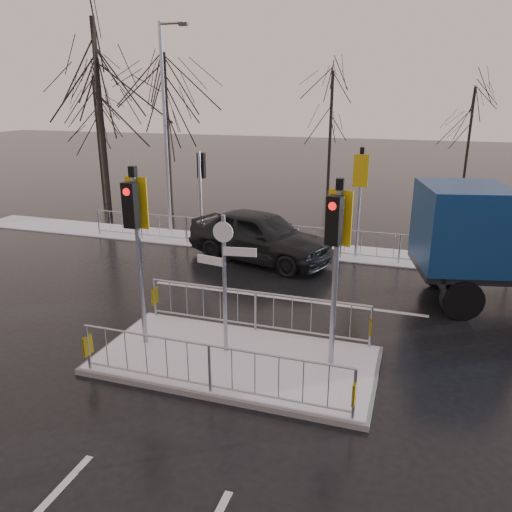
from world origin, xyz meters
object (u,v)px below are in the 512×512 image
(flatbed_truck, at_px, (498,243))
(street_lamp_left, at_px, (166,122))
(traffic_island, at_px, (235,346))
(car_far_lane, at_px, (260,236))

(flatbed_truck, height_order, street_lamp_left, street_lamp_left)
(traffic_island, relative_size, flatbed_truck, 0.80)
(car_far_lane, xyz_separation_m, flatbed_truck, (7.25, -1.64, 0.86))
(flatbed_truck, bearing_deg, car_far_lane, 167.27)
(car_far_lane, distance_m, flatbed_truck, 7.48)
(car_far_lane, distance_m, street_lamp_left, 6.53)
(traffic_island, height_order, street_lamp_left, street_lamp_left)
(flatbed_truck, bearing_deg, traffic_island, -136.88)
(car_far_lane, relative_size, street_lamp_left, 0.64)
(street_lamp_left, bearing_deg, traffic_island, -55.93)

